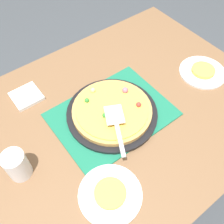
% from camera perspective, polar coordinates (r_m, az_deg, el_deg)
% --- Properties ---
extents(ground_plane, '(8.00, 8.00, 0.00)m').
position_cam_1_polar(ground_plane, '(1.75, 0.00, -15.26)').
color(ground_plane, '#3D4247').
extents(dining_table, '(1.40, 1.00, 0.75)m').
position_cam_1_polar(dining_table, '(1.17, 0.00, -3.77)').
color(dining_table, brown).
rests_on(dining_table, ground_plane).
extents(placemat, '(0.48, 0.36, 0.01)m').
position_cam_1_polar(placemat, '(1.08, 0.00, -0.54)').
color(placemat, '#196B4C').
rests_on(placemat, dining_table).
extents(pizza_pan, '(0.38, 0.38, 0.01)m').
position_cam_1_polar(pizza_pan, '(1.07, 0.00, -0.22)').
color(pizza_pan, black).
rests_on(pizza_pan, placemat).
extents(pizza, '(0.33, 0.33, 0.05)m').
position_cam_1_polar(pizza, '(1.06, 0.01, 0.47)').
color(pizza, tan).
rests_on(pizza, pizza_pan).
extents(plate_near_left, '(0.22, 0.22, 0.01)m').
position_cam_1_polar(plate_near_left, '(1.32, 19.41, 8.32)').
color(plate_near_left, white).
rests_on(plate_near_left, dining_table).
extents(plate_far_right, '(0.22, 0.22, 0.01)m').
position_cam_1_polar(plate_far_right, '(0.92, -0.41, -17.80)').
color(plate_far_right, white).
rests_on(plate_far_right, dining_table).
extents(served_slice_left, '(0.11, 0.11, 0.02)m').
position_cam_1_polar(served_slice_left, '(1.31, 19.56, 8.72)').
color(served_slice_left, '#EAB747').
rests_on(served_slice_left, plate_near_left).
extents(served_slice_right, '(0.11, 0.11, 0.02)m').
position_cam_1_polar(served_slice_right, '(0.91, -0.41, -17.53)').
color(served_slice_right, '#EAB747').
rests_on(served_slice_right, plate_far_right).
extents(cup_near, '(0.08, 0.08, 0.12)m').
position_cam_1_polar(cup_near, '(0.96, -20.34, -10.98)').
color(cup_near, white).
rests_on(cup_near, dining_table).
extents(pizza_server, '(0.14, 0.22, 0.01)m').
position_cam_1_polar(pizza_server, '(0.97, 1.02, -2.83)').
color(pizza_server, silver).
rests_on(pizza_server, pizza).
extents(napkin_stack, '(0.12, 0.12, 0.02)m').
position_cam_1_polar(napkin_stack, '(1.20, -18.43, 3.34)').
color(napkin_stack, white).
rests_on(napkin_stack, dining_table).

